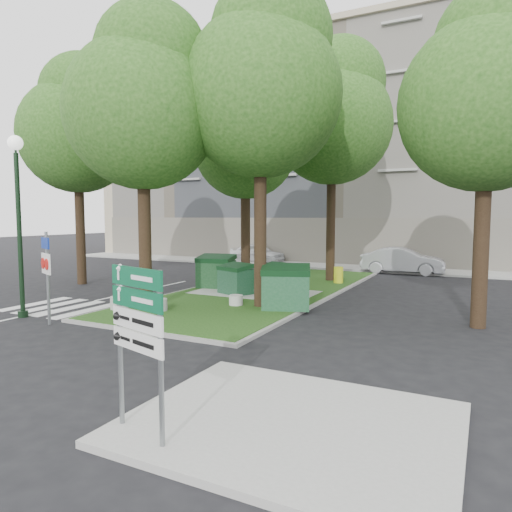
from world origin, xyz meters
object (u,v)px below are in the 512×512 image
Objects in this scene: tree_street_left at (79,125)px; car_silver at (403,261)px; litter_bin at (338,275)px; tree_street_right at (492,87)px; dumpster_d at (286,287)px; directional_sign at (139,324)px; bollard_mid at (159,305)px; traffic_sign_pole at (47,265)px; dumpster_c at (277,279)px; tree_median_far at (334,113)px; tree_median_mid at (248,137)px; bollard_right at (236,300)px; car_white at (257,253)px; bollard_left at (119,303)px; tree_median_near_right at (263,80)px; tree_median_near_left at (145,98)px; dumpster_b at (235,279)px; dumpster_a at (216,272)px; street_lamp at (18,204)px.

tree_street_left is 2.39× the size of car_silver.
car_silver is at bearing 71.49° from litter_bin.
tree_street_right reaches higher than dumpster_d.
tree_street_left is 4.45× the size of directional_sign.
traffic_sign_pole reaches higher than bollard_mid.
dumpster_c reaches higher than litter_bin.
tree_street_left is at bearing -150.72° from tree_median_far.
tree_median_mid is 19.94× the size of bollard_right.
tree_median_mid reaches higher than litter_bin.
dumpster_d is 7.66m from traffic_sign_pole.
tree_median_mid reaches higher than car_white.
bollard_left is at bearing -33.91° from tree_street_left.
tree_median_near_right is 18.68× the size of bollard_left.
tree_street_left reaches higher than car_silver.
dumpster_c is 2.81m from bollard_right.
traffic_sign_pole is at bearing -133.54° from tree_median_near_right.
dumpster_c is (2.46, -2.07, -6.24)m from tree_median_mid.
bollard_right is at bearing -10.74° from tree_street_left.
traffic_sign_pole reaches higher than bollard_right.
dumpster_c is at bearing 64.52° from bollard_mid.
bollard_left is (-3.65, -5.17, -0.40)m from dumpster_c.
tree_median_near_right is 20.68× the size of bollard_mid.
tree_street_left is at bearing 155.24° from traffic_sign_pole.
tree_median_near_left reaches higher than bollard_right.
bollard_right is (1.20, -2.08, -0.43)m from dumpster_b.
bollard_left is 17.68m from car_white.
tree_median_near_left is 6.53m from tree_median_mid.
tree_median_near_left is at bearing -160.57° from car_white.
dumpster_a is 0.62× the size of traffic_sign_pole.
litter_bin reaches higher than bollard_right.
tree_median_near_left is 5.36× the size of dumpster_d.
tree_median_near_right is at bearing -46.65° from dumpster_a.
directional_sign is at bearing -6.20° from traffic_sign_pole.
dumpster_a is 8.57m from street_lamp.
tree_median_far reaches higher than street_lamp.
street_lamp is at bearing -119.28° from dumpster_a.
tree_median_near_right is at bearing 36.26° from street_lamp.
bollard_right is at bearing -150.38° from car_white.
dumpster_a is (-0.24, 4.84, -6.48)m from tree_median_near_left.
car_silver reaches higher than bollard_mid.
tree_median_far is 1.08× the size of tree_street_left.
dumpster_c is 3.17× the size of bollard_right.
dumpster_c is 2.86× the size of bollard_mid.
bollard_mid is 0.14× the size of car_white.
tree_street_left is 10.86m from dumpster_b.
tree_median_near_right is at bearing -8.13° from tree_street_left.
tree_street_left is at bearing 153.43° from tree_median_near_left.
tree_median_near_right is 7.51m from tree_median_far.
car_white is at bearing 122.44° from traffic_sign_pole.
tree_street_right is 4.08× the size of directional_sign.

